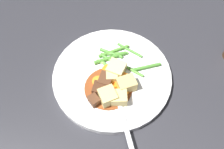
% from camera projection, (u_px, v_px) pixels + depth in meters
% --- Properties ---
extents(ground_plane, '(3.00, 3.00, 0.00)m').
position_uv_depth(ground_plane, '(112.00, 78.00, 0.59)').
color(ground_plane, '#2D2D33').
extents(dinner_plate, '(0.28, 0.28, 0.02)m').
position_uv_depth(dinner_plate, '(112.00, 76.00, 0.58)').
color(dinner_plate, white).
rests_on(dinner_plate, ground_plane).
extents(stew_sauce, '(0.11, 0.11, 0.00)m').
position_uv_depth(stew_sauce, '(108.00, 88.00, 0.55)').
color(stew_sauce, brown).
rests_on(stew_sauce, dinner_plate).
extents(carrot_slice_0, '(0.03, 0.03, 0.01)m').
position_uv_depth(carrot_slice_0, '(98.00, 82.00, 0.56)').
color(carrot_slice_0, orange).
rests_on(carrot_slice_0, dinner_plate).
extents(carrot_slice_1, '(0.04, 0.04, 0.01)m').
position_uv_depth(carrot_slice_1, '(123.00, 92.00, 0.55)').
color(carrot_slice_1, orange).
rests_on(carrot_slice_1, dinner_plate).
extents(carrot_slice_2, '(0.04, 0.04, 0.01)m').
position_uv_depth(carrot_slice_2, '(122.00, 80.00, 0.56)').
color(carrot_slice_2, orange).
rests_on(carrot_slice_2, dinner_plate).
extents(carrot_slice_3, '(0.04, 0.04, 0.01)m').
position_uv_depth(carrot_slice_3, '(113.00, 92.00, 0.55)').
color(carrot_slice_3, orange).
rests_on(carrot_slice_3, dinner_plate).
extents(carrot_slice_4, '(0.04, 0.04, 0.01)m').
position_uv_depth(carrot_slice_4, '(107.00, 72.00, 0.57)').
color(carrot_slice_4, orange).
rests_on(carrot_slice_4, dinner_plate).
extents(carrot_slice_5, '(0.03, 0.03, 0.01)m').
position_uv_depth(carrot_slice_5, '(116.00, 84.00, 0.56)').
color(carrot_slice_5, orange).
rests_on(carrot_slice_5, dinner_plate).
extents(potato_chunk_0, '(0.05, 0.05, 0.03)m').
position_uv_depth(potato_chunk_0, '(126.00, 84.00, 0.55)').
color(potato_chunk_0, '#DBBC6B').
rests_on(potato_chunk_0, dinner_plate).
extents(potato_chunk_1, '(0.04, 0.05, 0.03)m').
position_uv_depth(potato_chunk_1, '(119.00, 98.00, 0.53)').
color(potato_chunk_1, '#E5CC7A').
rests_on(potato_chunk_1, dinner_plate).
extents(potato_chunk_2, '(0.05, 0.05, 0.03)m').
position_uv_depth(potato_chunk_2, '(108.00, 96.00, 0.53)').
color(potato_chunk_2, '#E5CC7A').
rests_on(potato_chunk_2, dinner_plate).
extents(potato_chunk_3, '(0.04, 0.04, 0.02)m').
position_uv_depth(potato_chunk_3, '(112.00, 76.00, 0.56)').
color(potato_chunk_3, '#E5CC7A').
rests_on(potato_chunk_3, dinner_plate).
extents(potato_chunk_4, '(0.04, 0.04, 0.03)m').
position_uv_depth(potato_chunk_4, '(116.00, 69.00, 0.56)').
color(potato_chunk_4, '#EAD68C').
rests_on(potato_chunk_4, dinner_plate).
extents(meat_chunk_0, '(0.03, 0.03, 0.02)m').
position_uv_depth(meat_chunk_0, '(94.00, 100.00, 0.53)').
color(meat_chunk_0, '#56331E').
rests_on(meat_chunk_0, dinner_plate).
extents(meat_chunk_1, '(0.04, 0.04, 0.02)m').
position_uv_depth(meat_chunk_1, '(99.00, 89.00, 0.54)').
color(meat_chunk_1, '#4C2B19').
rests_on(meat_chunk_1, dinner_plate).
extents(meat_chunk_2, '(0.04, 0.04, 0.02)m').
position_uv_depth(meat_chunk_2, '(105.00, 80.00, 0.55)').
color(meat_chunk_2, '#56331E').
rests_on(meat_chunk_2, dinner_plate).
extents(green_bean_0, '(0.07, 0.05, 0.01)m').
position_uv_depth(green_bean_0, '(114.00, 51.00, 0.61)').
color(green_bean_0, '#599E38').
rests_on(green_bean_0, dinner_plate).
extents(green_bean_1, '(0.01, 0.07, 0.01)m').
position_uv_depth(green_bean_1, '(130.00, 50.00, 0.61)').
color(green_bean_1, '#4C8E33').
rests_on(green_bean_1, dinner_plate).
extents(green_bean_2, '(0.07, 0.05, 0.01)m').
position_uv_depth(green_bean_2, '(110.00, 58.00, 0.59)').
color(green_bean_2, '#4C8E33').
rests_on(green_bean_2, dinner_plate).
extents(green_bean_3, '(0.02, 0.06, 0.01)m').
position_uv_depth(green_bean_3, '(111.00, 53.00, 0.60)').
color(green_bean_3, '#4C8E33').
rests_on(green_bean_3, dinner_plate).
extents(green_bean_4, '(0.01, 0.07, 0.01)m').
position_uv_depth(green_bean_4, '(112.00, 61.00, 0.59)').
color(green_bean_4, '#4C8E33').
rests_on(green_bean_4, dinner_plate).
extents(green_bean_5, '(0.03, 0.08, 0.01)m').
position_uv_depth(green_bean_5, '(112.00, 70.00, 0.58)').
color(green_bean_5, '#4C8E33').
rests_on(green_bean_5, dinner_plate).
extents(green_bean_6, '(0.04, 0.06, 0.01)m').
position_uv_depth(green_bean_6, '(114.00, 54.00, 0.60)').
color(green_bean_6, '#66AD42').
rests_on(green_bean_6, dinner_plate).
extents(green_bean_7, '(0.01, 0.05, 0.01)m').
position_uv_depth(green_bean_7, '(134.00, 71.00, 0.58)').
color(green_bean_7, '#599E38').
rests_on(green_bean_7, dinner_plate).
extents(green_bean_8, '(0.01, 0.06, 0.01)m').
position_uv_depth(green_bean_8, '(109.00, 66.00, 0.58)').
color(green_bean_8, '#66AD42').
rests_on(green_bean_8, dinner_plate).
extents(green_bean_9, '(0.06, 0.05, 0.01)m').
position_uv_depth(green_bean_9, '(147.00, 67.00, 0.58)').
color(green_bean_9, '#4C8E33').
rests_on(green_bean_9, dinner_plate).
extents(fork, '(0.13, 0.14, 0.00)m').
position_uv_depth(fork, '(122.00, 113.00, 0.52)').
color(fork, silver).
rests_on(fork, dinner_plate).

